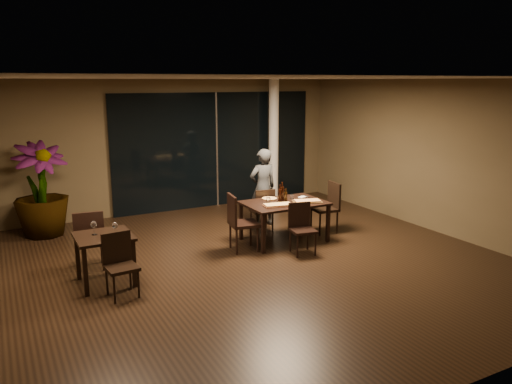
# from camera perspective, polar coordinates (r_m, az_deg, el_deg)

# --- Properties ---
(ground) EXTENTS (8.00, 8.00, 0.00)m
(ground) POSITION_cam_1_polar(r_m,az_deg,el_deg) (8.39, 0.15, -8.06)
(ground) COLOR black
(ground) RESTS_ON ground
(wall_back) EXTENTS (8.00, 0.10, 3.00)m
(wall_back) POSITION_cam_1_polar(r_m,az_deg,el_deg) (11.67, -9.29, 5.25)
(wall_back) COLOR #483C26
(wall_back) RESTS_ON ground
(wall_front) EXTENTS (8.00, 0.10, 3.00)m
(wall_front) POSITION_cam_1_polar(r_m,az_deg,el_deg) (4.91, 23.17, -5.77)
(wall_front) COLOR #483C26
(wall_front) RESTS_ON ground
(wall_right) EXTENTS (0.10, 8.00, 3.00)m
(wall_right) POSITION_cam_1_polar(r_m,az_deg,el_deg) (10.49, 20.11, 3.84)
(wall_right) COLOR #483C26
(wall_right) RESTS_ON ground
(ceiling) EXTENTS (8.00, 8.00, 0.04)m
(ceiling) POSITION_cam_1_polar(r_m,az_deg,el_deg) (7.85, 0.17, 13.04)
(ceiling) COLOR silver
(ceiling) RESTS_ON wall_back
(window_panel) EXTENTS (5.00, 0.06, 2.70)m
(window_panel) POSITION_cam_1_polar(r_m,az_deg,el_deg) (11.96, -4.58, 4.83)
(window_panel) COLOR black
(window_panel) RESTS_ON ground
(column) EXTENTS (0.24, 0.24, 3.00)m
(column) POSITION_cam_1_polar(r_m,az_deg,el_deg) (12.29, 2.02, 5.78)
(column) COLOR white
(column) RESTS_ON ground
(main_table) EXTENTS (1.50, 1.00, 0.75)m
(main_table) POSITION_cam_1_polar(r_m,az_deg,el_deg) (9.33, 3.26, -1.60)
(main_table) COLOR black
(main_table) RESTS_ON ground
(side_table) EXTENTS (0.80, 0.80, 0.75)m
(side_table) POSITION_cam_1_polar(r_m,az_deg,el_deg) (7.70, -16.98, -5.63)
(side_table) COLOR black
(side_table) RESTS_ON ground
(chair_main_far) EXTENTS (0.45, 0.45, 0.88)m
(chair_main_far) POSITION_cam_1_polar(r_m,az_deg,el_deg) (9.89, 0.84, -1.84)
(chair_main_far) COLOR black
(chair_main_far) RESTS_ON ground
(chair_main_near) EXTENTS (0.47, 0.47, 0.88)m
(chair_main_near) POSITION_cam_1_polar(r_m,az_deg,el_deg) (8.76, 5.20, -3.80)
(chair_main_near) COLOR black
(chair_main_near) RESTS_ON ground
(chair_main_left) EXTENTS (0.54, 0.54, 1.02)m
(chair_main_left) POSITION_cam_1_polar(r_m,az_deg,el_deg) (8.79, -1.97, -3.17)
(chair_main_left) COLOR black
(chair_main_left) RESTS_ON ground
(chair_main_right) EXTENTS (0.52, 0.52, 1.00)m
(chair_main_right) POSITION_cam_1_polar(r_m,az_deg,el_deg) (10.00, 8.28, -1.42)
(chair_main_right) COLOR black
(chair_main_right) RESTS_ON ground
(chair_side_far) EXTENTS (0.51, 0.51, 0.98)m
(chair_side_far) POSITION_cam_1_polar(r_m,az_deg,el_deg) (8.32, -18.53, -4.91)
(chair_side_far) COLOR black
(chair_side_far) RESTS_ON ground
(chair_side_near) EXTENTS (0.45, 0.45, 0.89)m
(chair_side_near) POSITION_cam_1_polar(r_m,az_deg,el_deg) (7.28, -15.32, -7.61)
(chair_side_near) COLOR black
(chair_side_near) RESTS_ON ground
(diner) EXTENTS (0.55, 0.37, 1.61)m
(diner) POSITION_cam_1_polar(r_m,az_deg,el_deg) (10.29, 0.78, 0.51)
(diner) COLOR #2A2D2F
(diner) RESTS_ON ground
(potted_plant) EXTENTS (1.24, 1.24, 1.83)m
(potted_plant) POSITION_cam_1_polar(r_m,az_deg,el_deg) (10.44, -23.37, 0.26)
(potted_plant) COLOR #1A4918
(potted_plant) RESTS_ON ground
(pizza_board_left) EXTENTS (0.57, 0.35, 0.01)m
(pizza_board_left) POSITION_cam_1_polar(r_m,az_deg,el_deg) (9.01, 2.54, -1.56)
(pizza_board_left) COLOR #482717
(pizza_board_left) RESTS_ON main_table
(pizza_board_right) EXTENTS (0.60, 0.44, 0.01)m
(pizza_board_right) POSITION_cam_1_polar(r_m,az_deg,el_deg) (9.34, 5.88, -1.11)
(pizza_board_right) COLOR #412B14
(pizza_board_right) RESTS_ON main_table
(oblong_pizza_left) EXTENTS (0.50, 0.30, 0.02)m
(oblong_pizza_left) POSITION_cam_1_polar(r_m,az_deg,el_deg) (9.01, 2.54, -1.46)
(oblong_pizza_left) COLOR maroon
(oblong_pizza_left) RESTS_ON pizza_board_left
(oblong_pizza_right) EXTENTS (0.49, 0.33, 0.02)m
(oblong_pizza_right) POSITION_cam_1_polar(r_m,az_deg,el_deg) (9.33, 5.88, -1.01)
(oblong_pizza_right) COLOR maroon
(oblong_pizza_right) RESTS_ON pizza_board_right
(round_pizza) EXTENTS (0.27, 0.27, 0.01)m
(round_pizza) POSITION_cam_1_polar(r_m,az_deg,el_deg) (9.53, 1.54, -0.76)
(round_pizza) COLOR #C44215
(round_pizza) RESTS_ON main_table
(bottle_a) EXTENTS (0.07, 0.07, 0.32)m
(bottle_a) POSITION_cam_1_polar(r_m,az_deg,el_deg) (9.31, 2.76, -0.12)
(bottle_a) COLOR black
(bottle_a) RESTS_ON main_table
(bottle_b) EXTENTS (0.06, 0.06, 0.26)m
(bottle_b) POSITION_cam_1_polar(r_m,az_deg,el_deg) (9.30, 3.42, -0.36)
(bottle_b) COLOR black
(bottle_b) RESTS_ON main_table
(bottle_c) EXTENTS (0.08, 0.08, 0.35)m
(bottle_c) POSITION_cam_1_polar(r_m,az_deg,el_deg) (9.39, 3.01, 0.08)
(bottle_c) COLOR black
(bottle_c) RESTS_ON main_table
(tumbler_left) EXTENTS (0.08, 0.08, 0.09)m
(tumbler_left) POSITION_cam_1_polar(r_m,az_deg,el_deg) (9.25, 1.42, -0.93)
(tumbler_left) COLOR white
(tumbler_left) RESTS_ON main_table
(tumbler_right) EXTENTS (0.07, 0.07, 0.08)m
(tumbler_right) POSITION_cam_1_polar(r_m,az_deg,el_deg) (9.57, 4.09, -0.53)
(tumbler_right) COLOR white
(tumbler_right) RESTS_ON main_table
(napkin_near) EXTENTS (0.19, 0.12, 0.01)m
(napkin_near) POSITION_cam_1_polar(r_m,az_deg,el_deg) (9.48, 6.26, -0.90)
(napkin_near) COLOR white
(napkin_near) RESTS_ON main_table
(napkin_far) EXTENTS (0.20, 0.15, 0.01)m
(napkin_far) POSITION_cam_1_polar(r_m,az_deg,el_deg) (9.72, 5.37, -0.55)
(napkin_far) COLOR silver
(napkin_far) RESTS_ON main_table
(wine_glass_a) EXTENTS (0.09, 0.09, 0.20)m
(wine_glass_a) POSITION_cam_1_polar(r_m,az_deg,el_deg) (7.69, -18.03, -3.97)
(wine_glass_a) COLOR white
(wine_glass_a) RESTS_ON side_table
(wine_glass_b) EXTENTS (0.08, 0.08, 0.18)m
(wine_glass_b) POSITION_cam_1_polar(r_m,az_deg,el_deg) (7.61, -15.82, -4.07)
(wine_glass_b) COLOR white
(wine_glass_b) RESTS_ON side_table
(side_napkin) EXTENTS (0.21, 0.18, 0.01)m
(side_napkin) POSITION_cam_1_polar(r_m,az_deg,el_deg) (7.51, -16.50, -4.99)
(side_napkin) COLOR white
(side_napkin) RESTS_ON side_table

